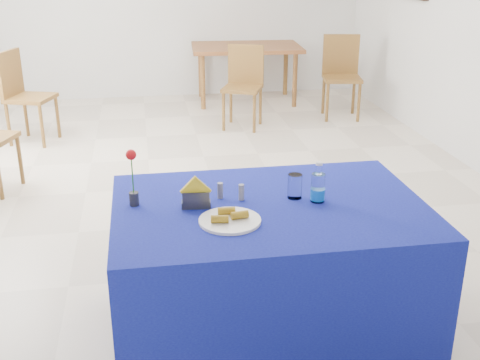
% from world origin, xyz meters
% --- Properties ---
extents(floor, '(7.00, 7.00, 0.00)m').
position_xyz_m(floor, '(0.00, 0.00, 0.00)').
color(floor, beige).
rests_on(floor, ground).
extents(plate, '(0.30, 0.30, 0.01)m').
position_xyz_m(plate, '(-0.20, -2.37, 0.77)').
color(plate, white).
rests_on(plate, blue_table).
extents(drinking_glass, '(0.08, 0.08, 0.13)m').
position_xyz_m(drinking_glass, '(0.18, -2.13, 0.82)').
color(drinking_glass, silver).
rests_on(drinking_glass, blue_table).
extents(salt_shaker, '(0.03, 0.03, 0.08)m').
position_xyz_m(salt_shaker, '(-0.10, -2.11, 0.80)').
color(salt_shaker, gray).
rests_on(salt_shaker, blue_table).
extents(pepper_shaker, '(0.03, 0.03, 0.08)m').
position_xyz_m(pepper_shaker, '(-0.21, -2.07, 0.80)').
color(pepper_shaker, slate).
rests_on(pepper_shaker, blue_table).
extents(blue_table, '(1.60, 1.10, 0.76)m').
position_xyz_m(blue_table, '(0.03, -2.19, 0.38)').
color(blue_table, navy).
rests_on(blue_table, floor).
extents(water_bottle, '(0.08, 0.08, 0.21)m').
position_xyz_m(water_bottle, '(0.28, -2.20, 0.83)').
color(water_bottle, white).
rests_on(water_bottle, blue_table).
extents(napkin_holder, '(0.16, 0.07, 0.17)m').
position_xyz_m(napkin_holder, '(-0.35, -2.17, 0.81)').
color(napkin_holder, '#333438').
rests_on(napkin_holder, blue_table).
extents(rose_vase, '(0.05, 0.05, 0.30)m').
position_xyz_m(rose_vase, '(-0.66, -2.09, 0.91)').
color(rose_vase, '#242529').
rests_on(rose_vase, blue_table).
extents(oak_table, '(1.48, 1.01, 0.76)m').
position_xyz_m(oak_table, '(0.83, 2.97, 0.68)').
color(oak_table, brown).
rests_on(oak_table, floor).
extents(chair_bg_left, '(0.55, 0.55, 0.94)m').
position_xyz_m(chair_bg_left, '(0.59, 1.82, 0.54)').
color(chair_bg_left, brown).
rests_on(chair_bg_left, floor).
extents(chair_bg_right, '(0.51, 0.51, 0.99)m').
position_xyz_m(chair_bg_right, '(1.84, 2.06, 0.57)').
color(chair_bg_right, brown).
rests_on(chair_bg_right, floor).
extents(chair_win_b, '(0.55, 0.55, 0.98)m').
position_xyz_m(chair_win_b, '(-1.83, 1.60, 0.56)').
color(chair_win_b, brown).
rests_on(chair_win_b, floor).
extents(banana_pieces, '(0.19, 0.13, 0.04)m').
position_xyz_m(banana_pieces, '(-0.21, -2.36, 0.79)').
color(banana_pieces, yellow).
rests_on(banana_pieces, plate).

